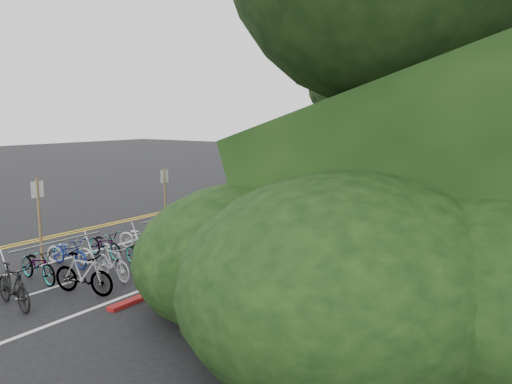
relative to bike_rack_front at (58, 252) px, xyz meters
The scene contains 9 objects.
ground 3.23m from the bike_rack_front, 154.20° to the left, with size 120.00×120.00×0.00m, color black.
road_markings 11.69m from the bike_rack_front, 100.76° to the left, with size 7.47×80.00×0.01m.
red_curb 13.69m from the bike_rack_front, 77.79° to the left, with size 0.25×28.00×0.10m, color maroon.
bike_rack_front is the anchor object (origin of this frame).
bike_racks_rest 14.36m from the bike_rack_front, 89.24° to the left, with size 1.14×23.00×1.17m.
signpost_near 2.21m from the bike_rack_front, 159.68° to the left, with size 0.08×0.40×2.68m.
signposts_rest 15.53m from the bike_rack_front, 98.19° to the left, with size 0.08×18.40×2.50m.
bike_front 1.79m from the bike_rack_front, 135.46° to the left, with size 1.59×0.56×0.84m, color beige.
bike_valet 4.32m from the bike_rack_front, 89.03° to the left, with size 3.40×14.09×1.09m.
Camera 1 is at (14.81, -9.21, 4.55)m, focal length 35.00 mm.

